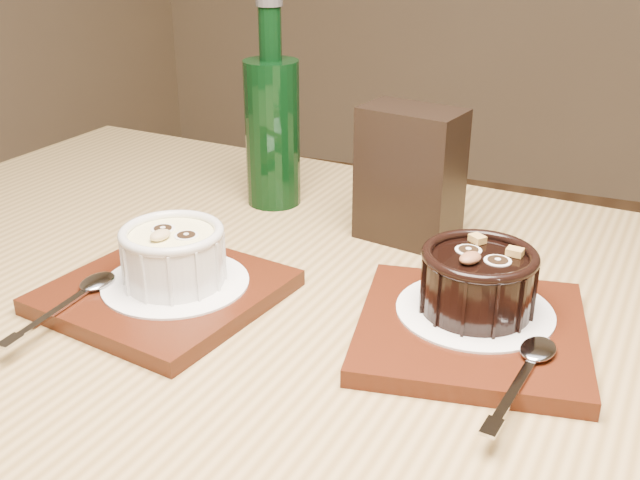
{
  "coord_description": "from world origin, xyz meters",
  "views": [
    {
      "loc": [
        0.05,
        -0.52,
        1.07
      ],
      "look_at": [
        -0.18,
        0.01,
        0.81
      ],
      "focal_mm": 42.0,
      "sensor_mm": 36.0,
      "label": 1
    }
  ],
  "objects_px": {
    "tray_right": "(471,331)",
    "condiment_stand": "(410,176)",
    "tray_left": "(165,292)",
    "ramekin_dark": "(478,278)",
    "green_bottle": "(272,127)",
    "ramekin_white": "(173,253)",
    "table": "(329,423)"
  },
  "relations": [
    {
      "from": "condiment_stand",
      "to": "tray_right",
      "type": "bearing_deg",
      "value": -57.99
    },
    {
      "from": "ramekin_white",
      "to": "tray_right",
      "type": "height_order",
      "value": "ramekin_white"
    },
    {
      "from": "tray_left",
      "to": "ramekin_dark",
      "type": "bearing_deg",
      "value": 13.03
    },
    {
      "from": "tray_left",
      "to": "ramekin_dark",
      "type": "height_order",
      "value": "ramekin_dark"
    },
    {
      "from": "ramekin_dark",
      "to": "condiment_stand",
      "type": "bearing_deg",
      "value": 146.83
    },
    {
      "from": "tray_right",
      "to": "ramekin_white",
      "type": "bearing_deg",
      "value": -171.91
    },
    {
      "from": "ramekin_white",
      "to": "tray_right",
      "type": "distance_m",
      "value": 0.26
    },
    {
      "from": "tray_right",
      "to": "green_bottle",
      "type": "xyz_separation_m",
      "value": [
        -0.28,
        0.21,
        0.08
      ]
    },
    {
      "from": "table",
      "to": "ramekin_white",
      "type": "bearing_deg",
      "value": 179.3
    },
    {
      "from": "tray_right",
      "to": "ramekin_dark",
      "type": "distance_m",
      "value": 0.04
    },
    {
      "from": "ramekin_white",
      "to": "condiment_stand",
      "type": "height_order",
      "value": "condiment_stand"
    },
    {
      "from": "ramekin_white",
      "to": "green_bottle",
      "type": "bearing_deg",
      "value": 104.88
    },
    {
      "from": "tray_left",
      "to": "tray_right",
      "type": "bearing_deg",
      "value": 8.96
    },
    {
      "from": "table",
      "to": "condiment_stand",
      "type": "bearing_deg",
      "value": 89.77
    },
    {
      "from": "table",
      "to": "green_bottle",
      "type": "height_order",
      "value": "green_bottle"
    },
    {
      "from": "ramekin_dark",
      "to": "condiment_stand",
      "type": "distance_m",
      "value": 0.19
    },
    {
      "from": "tray_left",
      "to": "condiment_stand",
      "type": "distance_m",
      "value": 0.27
    },
    {
      "from": "ramekin_white",
      "to": "green_bottle",
      "type": "relative_size",
      "value": 0.39
    },
    {
      "from": "condiment_stand",
      "to": "ramekin_dark",
      "type": "bearing_deg",
      "value": -55.37
    },
    {
      "from": "table",
      "to": "ramekin_dark",
      "type": "bearing_deg",
      "value": 28.42
    },
    {
      "from": "tray_left",
      "to": "condiment_stand",
      "type": "relative_size",
      "value": 1.29
    },
    {
      "from": "condiment_stand",
      "to": "table",
      "type": "bearing_deg",
      "value": -90.23
    },
    {
      "from": "green_bottle",
      "to": "table",
      "type": "bearing_deg",
      "value": -54.99
    },
    {
      "from": "table",
      "to": "tray_right",
      "type": "height_order",
      "value": "tray_right"
    },
    {
      "from": "table",
      "to": "ramekin_dark",
      "type": "relative_size",
      "value": 13.3
    },
    {
      "from": "condiment_stand",
      "to": "green_bottle",
      "type": "distance_m",
      "value": 0.18
    },
    {
      "from": "condiment_stand",
      "to": "tray_left",
      "type": "bearing_deg",
      "value": -126.51
    },
    {
      "from": "tray_left",
      "to": "green_bottle",
      "type": "bearing_deg",
      "value": 93.9
    },
    {
      "from": "green_bottle",
      "to": "ramekin_white",
      "type": "bearing_deg",
      "value": -84.05
    },
    {
      "from": "tray_right",
      "to": "condiment_stand",
      "type": "bearing_deg",
      "value": 122.01
    },
    {
      "from": "ramekin_dark",
      "to": "green_bottle",
      "type": "distance_m",
      "value": 0.34
    },
    {
      "from": "tray_left",
      "to": "ramekin_dark",
      "type": "distance_m",
      "value": 0.27
    }
  ]
}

